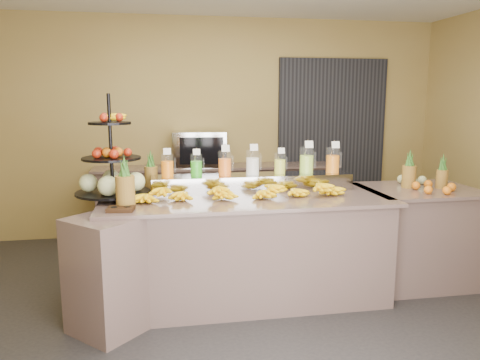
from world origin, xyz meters
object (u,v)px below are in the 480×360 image
object	(u,v)px
banana_heap	(243,190)
right_fruit_pile	(429,183)
fruit_stand	(117,172)
condiment_caddy	(121,209)
pitcher_tray	(252,182)
oven_warmer	(200,149)

from	to	relation	value
banana_heap	right_fruit_pile	distance (m)	1.78
fruit_stand	right_fruit_pile	world-z (taller)	fruit_stand
condiment_caddy	banana_heap	bearing A→B (deg)	16.94
fruit_stand	pitcher_tray	bearing A→B (deg)	-10.96
banana_heap	fruit_stand	world-z (taller)	fruit_stand
banana_heap	condiment_caddy	xyz separation A→B (m)	(-1.01, -0.31, -0.05)
oven_warmer	pitcher_tray	bearing A→B (deg)	-73.09
condiment_caddy	oven_warmer	xyz separation A→B (m)	(0.81, 2.28, 0.20)
banana_heap	oven_warmer	bearing A→B (deg)	95.56
banana_heap	fruit_stand	size ratio (longest dim) A/B	2.06
condiment_caddy	right_fruit_pile	size ratio (longest dim) A/B	0.49
pitcher_tray	fruit_stand	size ratio (longest dim) A/B	2.08
banana_heap	oven_warmer	distance (m)	1.99
pitcher_tray	banana_heap	distance (m)	0.34
banana_heap	pitcher_tray	bearing A→B (deg)	64.64
banana_heap	condiment_caddy	world-z (taller)	banana_heap
pitcher_tray	banana_heap	bearing A→B (deg)	-115.36
condiment_caddy	oven_warmer	bearing A→B (deg)	70.36
condiment_caddy	right_fruit_pile	xyz separation A→B (m)	(2.79, 0.36, 0.05)
condiment_caddy	oven_warmer	distance (m)	2.43
pitcher_tray	condiment_caddy	bearing A→B (deg)	-151.99
pitcher_tray	fruit_stand	distance (m)	1.22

